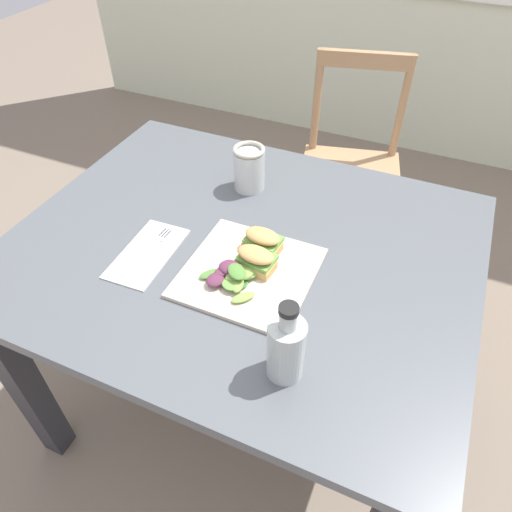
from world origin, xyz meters
name	(u,v)px	position (x,y,z in m)	size (l,w,h in m)	color
ground_plane	(251,427)	(0.00, 0.00, 0.00)	(8.22, 8.22, 0.00)	#7A6B5B
dining_table	(243,280)	(-0.06, 0.09, 0.61)	(1.13, 0.92, 0.74)	#51565B
chair_wooden_far	(351,168)	(0.01, 0.99, 0.45)	(0.48, 0.48, 0.87)	tan
plate_lunch	(249,272)	(0.00, 0.00, 0.74)	(0.29, 0.29, 0.01)	beige
sandwich_half_front	(256,259)	(0.01, 0.01, 0.78)	(0.09, 0.07, 0.06)	tan
sandwich_half_back	(263,241)	(0.00, 0.08, 0.78)	(0.09, 0.07, 0.06)	tan
salad_mixed_greens	(233,275)	(-0.02, -0.04, 0.77)	(0.15, 0.13, 0.04)	#3D7033
napkin_folded	(147,253)	(-0.25, -0.04, 0.74)	(0.12, 0.23, 0.00)	silver
fork_on_napkin	(151,248)	(-0.25, -0.02, 0.75)	(0.03, 0.19, 0.00)	silver
bottle_cold_brew	(286,351)	(0.17, -0.21, 0.80)	(0.07, 0.07, 0.18)	black
mason_jar_iced_tea	(249,170)	(-0.14, 0.32, 0.80)	(0.09, 0.09, 0.13)	gold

